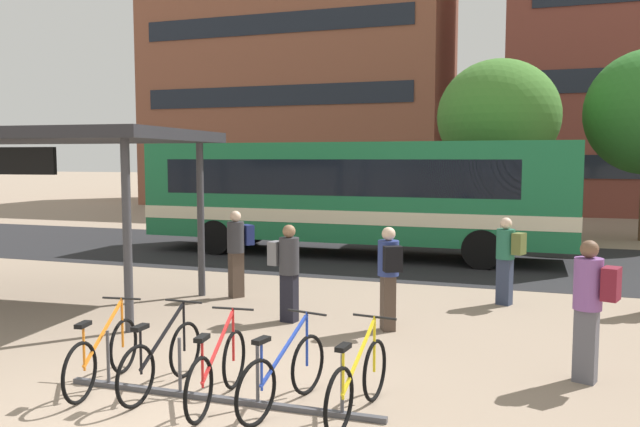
% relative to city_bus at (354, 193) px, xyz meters
% --- Properties ---
extents(ground, '(200.00, 200.00, 0.00)m').
position_rel_city_bus_xyz_m(ground, '(1.03, -11.29, -1.78)').
color(ground, gray).
extents(bus_lane_asphalt, '(80.00, 7.20, 0.01)m').
position_rel_city_bus_xyz_m(bus_lane_asphalt, '(1.03, 0.00, -1.77)').
color(bus_lane_asphalt, '#232326').
rests_on(bus_lane_asphalt, ground).
extents(city_bus, '(12.06, 2.71, 3.20)m').
position_rel_city_bus_xyz_m(city_bus, '(0.00, 0.00, 0.00)').
color(city_bus, '#196B3D').
rests_on(city_bus, ground).
extents(bike_rack, '(3.92, 0.12, 0.70)m').
position_rel_city_bus_xyz_m(bike_rack, '(1.31, -10.87, -1.68)').
color(bike_rack, '#47474C').
rests_on(bike_rack, ground).
extents(parked_bicycle_orange_0, '(0.52, 1.71, 0.99)m').
position_rel_city_bus_xyz_m(parked_bicycle_orange_0, '(-0.23, -10.89, -1.39)').
color(parked_bicycle_orange_0, black).
rests_on(parked_bicycle_orange_0, ground).
extents(parked_bicycle_black_1, '(0.52, 1.72, 0.99)m').
position_rel_city_bus_xyz_m(parked_bicycle_black_1, '(0.53, -10.79, -1.39)').
color(parked_bicycle_black_1, black).
rests_on(parked_bicycle_black_1, ground).
extents(parked_bicycle_red_2, '(0.52, 1.72, 0.99)m').
position_rel_city_bus_xyz_m(parked_bicycle_red_2, '(1.34, -10.94, -1.39)').
color(parked_bicycle_red_2, black).
rests_on(parked_bicycle_red_2, ground).
extents(parked_bicycle_blue_3, '(0.57, 1.69, 0.99)m').
position_rel_city_bus_xyz_m(parked_bicycle_blue_3, '(2.10, -10.83, -1.39)').
color(parked_bicycle_blue_3, black).
rests_on(parked_bicycle_blue_3, ground).
extents(parked_bicycle_yellow_4, '(0.52, 1.72, 0.99)m').
position_rel_city_bus_xyz_m(parked_bicycle_yellow_4, '(2.94, -10.79, -1.39)').
color(parked_bicycle_yellow_4, black).
rests_on(parked_bicycle_yellow_4, ground).
extents(transit_shelter, '(7.42, 4.01, 3.28)m').
position_rel_city_bus_xyz_m(transit_shelter, '(-4.65, -7.66, 1.32)').
color(transit_shelter, '#38383D').
rests_on(transit_shelter, ground).
extents(commuter_navy_pack_2, '(0.56, 0.60, 1.74)m').
position_rel_city_bus_xyz_m(commuter_navy_pack_2, '(-0.80, -5.94, -0.77)').
color(commuter_navy_pack_2, '#47382D').
rests_on(commuter_navy_pack_2, ground).
extents(commuter_grey_pack_3, '(0.57, 0.40, 1.66)m').
position_rel_city_bus_xyz_m(commuter_grey_pack_3, '(0.81, -7.37, -0.82)').
color(commuter_grey_pack_3, black).
rests_on(commuter_grey_pack_3, ground).
extents(commuter_maroon_pack_4, '(0.59, 0.47, 1.77)m').
position_rel_city_bus_xyz_m(commuter_maroon_pack_4, '(5.38, -8.91, -0.75)').
color(commuter_maroon_pack_4, '#565660').
rests_on(commuter_maroon_pack_4, ground).
extents(commuter_black_pack_5, '(0.51, 0.60, 1.68)m').
position_rel_city_bus_xyz_m(commuter_black_pack_5, '(2.56, -7.40, -0.80)').
color(commuter_black_pack_5, '#47382D').
rests_on(commuter_black_pack_5, ground).
extents(commuter_olive_pack_6, '(0.60, 0.49, 1.66)m').
position_rel_city_bus_xyz_m(commuter_olive_pack_6, '(4.32, -4.97, -0.81)').
color(commuter_olive_pack_6, '#2D3851').
rests_on(commuter_olive_pack_6, ground).
extents(street_tree_1, '(4.00, 4.00, 6.04)m').
position_rel_city_bus_xyz_m(street_tree_1, '(3.74, 4.55, 2.36)').
color(street_tree_1, brown).
rests_on(street_tree_1, ground).
extents(building_left_wing, '(17.48, 10.82, 15.40)m').
position_rel_city_bus_xyz_m(building_left_wing, '(-8.46, 19.99, 5.93)').
color(building_left_wing, brown).
rests_on(building_left_wing, ground).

